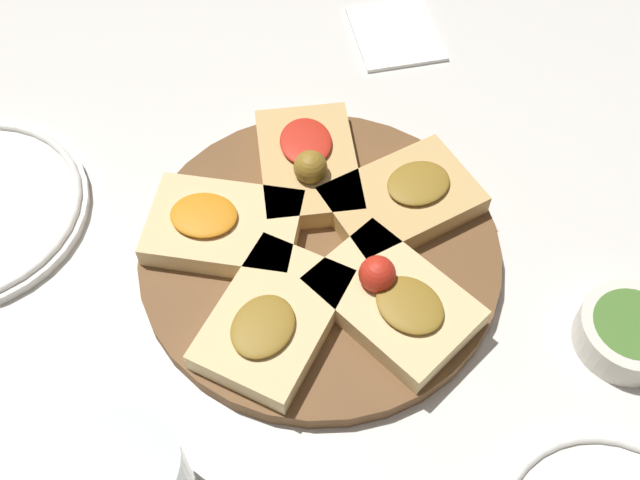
% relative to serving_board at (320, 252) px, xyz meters
% --- Properties ---
extents(ground_plane, '(3.00, 3.00, 0.00)m').
position_rel_serving_board_xyz_m(ground_plane, '(0.00, 0.00, -0.01)').
color(ground_plane, silver).
extents(serving_board, '(0.33, 0.33, 0.02)m').
position_rel_serving_board_xyz_m(serving_board, '(0.00, 0.00, 0.00)').
color(serving_board, brown).
rests_on(serving_board, ground_plane).
extents(focaccia_slice_0, '(0.16, 0.14, 0.05)m').
position_rel_serving_board_xyz_m(focaccia_slice_0, '(0.08, -0.03, 0.02)').
color(focaccia_slice_0, tan).
rests_on(focaccia_slice_0, serving_board).
extents(focaccia_slice_1, '(0.16, 0.16, 0.03)m').
position_rel_serving_board_xyz_m(focaccia_slice_1, '(0.06, 0.07, 0.02)').
color(focaccia_slice_1, '#E5C689').
rests_on(focaccia_slice_1, serving_board).
extents(focaccia_slice_2, '(0.15, 0.16, 0.03)m').
position_rel_serving_board_xyz_m(focaccia_slice_2, '(-0.05, 0.07, 0.02)').
color(focaccia_slice_2, '#E5C689').
rests_on(focaccia_slice_2, serving_board).
extents(focaccia_slice_3, '(0.15, 0.12, 0.05)m').
position_rel_serving_board_xyz_m(focaccia_slice_3, '(-0.08, -0.02, 0.02)').
color(focaccia_slice_3, '#E5C689').
rests_on(focaccia_slice_3, serving_board).
extents(focaccia_slice_4, '(0.09, 0.14, 0.03)m').
position_rel_serving_board_xyz_m(focaccia_slice_4, '(-0.00, -0.09, 0.02)').
color(focaccia_slice_4, tan).
rests_on(focaccia_slice_4, serving_board).
extents(napkin_stack, '(0.13, 0.12, 0.01)m').
position_rel_serving_board_xyz_m(napkin_stack, '(0.22, -0.23, -0.00)').
color(napkin_stack, white).
rests_on(napkin_stack, ground_plane).
extents(dipping_bowl, '(0.09, 0.09, 0.03)m').
position_rel_serving_board_xyz_m(dipping_bowl, '(-0.21, -0.18, 0.01)').
color(dipping_bowl, silver).
rests_on(dipping_bowl, ground_plane).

